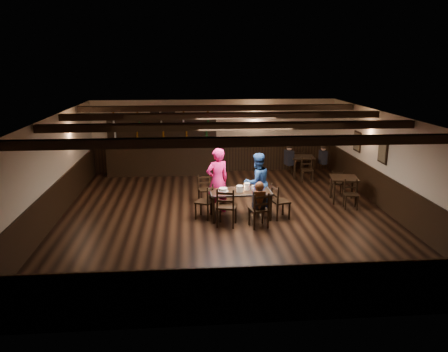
{
  "coord_description": "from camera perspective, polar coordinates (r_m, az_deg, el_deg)",
  "views": [
    {
      "loc": [
        -0.98,
        -11.12,
        4.11
      ],
      "look_at": [
        -0.05,
        0.2,
        1.08
      ],
      "focal_mm": 35.0,
      "sensor_mm": 36.0,
      "label": 1
    }
  ],
  "objects": [
    {
      "name": "back_table_a",
      "position": [
        13.38,
        15.4,
        -0.59
      ],
      "size": [
        0.89,
        0.89,
        0.75
      ],
      "color": "black",
      "rests_on": "ground"
    },
    {
      "name": "woman_pink",
      "position": [
        11.93,
        -0.87,
        -0.62
      ],
      "size": [
        0.78,
        0.66,
        1.81
      ],
      "primitive_type": "imported",
      "rotation": [
        0.0,
        0.0,
        3.55
      ],
      "color": "#F91996",
      "rests_on": "ground"
    },
    {
      "name": "menu_red",
      "position": [
        11.52,
        4.56,
        -2.03
      ],
      "size": [
        0.38,
        0.3,
        0.0
      ],
      "primitive_type": "cube",
      "rotation": [
        0.0,
        0.0,
        -0.22
      ],
      "color": "maroon",
      "rests_on": "dining_table"
    },
    {
      "name": "plate_stack_b",
      "position": [
        11.64,
        3.02,
        -1.35
      ],
      "size": [
        0.16,
        0.16,
        0.18
      ],
      "primitive_type": "cylinder",
      "color": "white",
      "rests_on": "dining_table"
    },
    {
      "name": "salt_shaker",
      "position": [
        11.51,
        3.81,
        -1.81
      ],
      "size": [
        0.03,
        0.03,
        0.09
      ],
      "primitive_type": "cylinder",
      "color": "silver",
      "rests_on": "dining_table"
    },
    {
      "name": "chair_near_left",
      "position": [
        10.97,
        0.27,
        -3.74
      ],
      "size": [
        0.58,
        0.56,
        1.01
      ],
      "color": "black",
      "rests_on": "ground"
    },
    {
      "name": "cake",
      "position": [
        11.5,
        -0.12,
        -1.81
      ],
      "size": [
        0.28,
        0.28,
        0.09
      ],
      "color": "white",
      "rests_on": "dining_table"
    },
    {
      "name": "chair_far_pushed",
      "position": [
        12.85,
        -2.51,
        -1.42
      ],
      "size": [
        0.46,
        0.44,
        0.84
      ],
      "color": "black",
      "rests_on": "ground"
    },
    {
      "name": "chair_end_left",
      "position": [
        11.57,
        -2.23,
        -3.05
      ],
      "size": [
        0.54,
        0.56,
        0.91
      ],
      "color": "black",
      "rests_on": "ground"
    },
    {
      "name": "seated_person",
      "position": [
        10.92,
        4.61,
        -2.73
      ],
      "size": [
        0.31,
        0.47,
        0.76
      ],
      "color": "black",
      "rests_on": "ground"
    },
    {
      "name": "pepper_shaker",
      "position": [
        11.53,
        4.31,
        -1.82
      ],
      "size": [
        0.03,
        0.03,
        0.08
      ],
      "primitive_type": "cylinder",
      "color": "#A5A8AD",
      "rests_on": "dining_table"
    },
    {
      "name": "menu_blue",
      "position": [
        11.8,
        4.44,
        -1.61
      ],
      "size": [
        0.41,
        0.37,
        0.0
      ],
      "primitive_type": "cube",
      "rotation": [
        0.0,
        0.0,
        -0.47
      ],
      "color": "#0F1B4C",
      "rests_on": "dining_table"
    },
    {
      "name": "dining_table",
      "position": [
        11.58,
        2.14,
        -2.31
      ],
      "size": [
        1.65,
        0.87,
        0.75
      ],
      "color": "black",
      "rests_on": "ground"
    },
    {
      "name": "plate_stack_a",
      "position": [
        11.45,
        2.08,
        -1.67
      ],
      "size": [
        0.18,
        0.18,
        0.17
      ],
      "primitive_type": "cylinder",
      "color": "white",
      "rests_on": "dining_table"
    },
    {
      "name": "chair_near_right",
      "position": [
        10.95,
        4.72,
        -4.11
      ],
      "size": [
        0.51,
        0.5,
        0.93
      ],
      "color": "black",
      "rests_on": "ground"
    },
    {
      "name": "bg_patron_left",
      "position": [
        15.71,
        8.5,
        2.79
      ],
      "size": [
        0.31,
        0.41,
        0.76
      ],
      "color": "black",
      "rests_on": "ground"
    },
    {
      "name": "man_blue",
      "position": [
        12.09,
        4.33,
        -0.84
      ],
      "size": [
        0.99,
        0.89,
        1.65
      ],
      "primitive_type": "imported",
      "rotation": [
        0.0,
        0.0,
        3.55
      ],
      "color": "navy",
      "rests_on": "ground"
    },
    {
      "name": "ground",
      "position": [
        11.89,
        0.3,
        -5.26
      ],
      "size": [
        10.0,
        10.0,
        0.0
      ],
      "primitive_type": "plane",
      "color": "black",
      "rests_on": "ground"
    },
    {
      "name": "back_table_b",
      "position": [
        15.93,
        10.23,
        2.16
      ],
      "size": [
        0.87,
        0.87,
        0.75
      ],
      "color": "black",
      "rests_on": "ground"
    },
    {
      "name": "drink_glass",
      "position": [
        11.68,
        3.8,
        -1.5
      ],
      "size": [
        0.07,
        0.07,
        0.11
      ],
      "primitive_type": "cylinder",
      "color": "silver",
      "rests_on": "dining_table"
    },
    {
      "name": "room_shell",
      "position": [
        11.45,
        0.35,
        3.04
      ],
      "size": [
        9.02,
        10.02,
        2.71
      ],
      "color": "beige",
      "rests_on": "ground"
    },
    {
      "name": "tea_light",
      "position": [
        11.66,
        2.42,
        -1.67
      ],
      "size": [
        0.06,
        0.06,
        0.06
      ],
      "color": "#A5A8AD",
      "rests_on": "dining_table"
    },
    {
      "name": "bar_counter",
      "position": [
        16.22,
        -8.01,
        2.77
      ],
      "size": [
        4.17,
        0.7,
        2.2
      ],
      "color": "black",
      "rests_on": "ground"
    },
    {
      "name": "bg_patron_right",
      "position": [
        16.09,
        12.82,
        2.77
      ],
      "size": [
        0.24,
        0.36,
        0.7
      ],
      "color": "black",
      "rests_on": "ground"
    },
    {
      "name": "chair_end_right",
      "position": [
        11.64,
        7.04,
        -2.97
      ],
      "size": [
        0.52,
        0.53,
        0.94
      ],
      "color": "black",
      "rests_on": "ground"
    }
  ]
}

